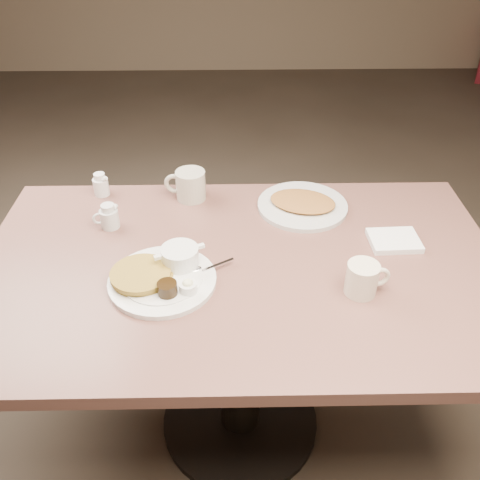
{
  "coord_description": "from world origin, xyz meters",
  "views": [
    {
      "loc": [
        -0.02,
        -1.14,
        1.67
      ],
      "look_at": [
        0.0,
        0.02,
        0.82
      ],
      "focal_mm": 38.71,
      "sensor_mm": 36.0,
      "label": 1
    }
  ],
  "objects_px": {
    "coffee_mug_near": "(363,278)",
    "coffee_mug_far": "(190,185)",
    "creamer_left": "(109,217)",
    "main_plate": "(163,274)",
    "diner_table": "(240,307)",
    "creamer_right": "(101,185)",
    "hash_plate": "(303,204)"
  },
  "relations": [
    {
      "from": "main_plate",
      "to": "coffee_mug_near",
      "type": "distance_m",
      "value": 0.53
    },
    {
      "from": "main_plate",
      "to": "creamer_right",
      "type": "height_order",
      "value": "creamer_right"
    },
    {
      "from": "coffee_mug_near",
      "to": "coffee_mug_far",
      "type": "xyz_separation_m",
      "value": [
        -0.48,
        0.48,
        0.0
      ]
    },
    {
      "from": "coffee_mug_near",
      "to": "coffee_mug_far",
      "type": "height_order",
      "value": "coffee_mug_far"
    },
    {
      "from": "creamer_left",
      "to": "diner_table",
      "type": "bearing_deg",
      "value": -25.73
    },
    {
      "from": "main_plate",
      "to": "coffee_mug_far",
      "type": "bearing_deg",
      "value": 83.56
    },
    {
      "from": "main_plate",
      "to": "creamer_right",
      "type": "xyz_separation_m",
      "value": [
        -0.26,
        0.46,
        0.01
      ]
    },
    {
      "from": "creamer_right",
      "to": "hash_plate",
      "type": "relative_size",
      "value": 0.21
    },
    {
      "from": "coffee_mug_near",
      "to": "creamer_right",
      "type": "height_order",
      "value": "coffee_mug_near"
    },
    {
      "from": "coffee_mug_far",
      "to": "creamer_left",
      "type": "xyz_separation_m",
      "value": [
        -0.24,
        -0.17,
        -0.01
      ]
    },
    {
      "from": "creamer_left",
      "to": "creamer_right",
      "type": "xyz_separation_m",
      "value": [
        -0.06,
        0.2,
        0.0
      ]
    },
    {
      "from": "coffee_mug_near",
      "to": "diner_table",
      "type": "bearing_deg",
      "value": 158.9
    },
    {
      "from": "coffee_mug_far",
      "to": "creamer_left",
      "type": "height_order",
      "value": "coffee_mug_far"
    },
    {
      "from": "diner_table",
      "to": "hash_plate",
      "type": "distance_m",
      "value": 0.4
    },
    {
      "from": "coffee_mug_near",
      "to": "creamer_left",
      "type": "height_order",
      "value": "coffee_mug_near"
    },
    {
      "from": "main_plate",
      "to": "creamer_left",
      "type": "height_order",
      "value": "creamer_left"
    },
    {
      "from": "diner_table",
      "to": "creamer_left",
      "type": "xyz_separation_m",
      "value": [
        -0.4,
        0.19,
        0.21
      ]
    },
    {
      "from": "diner_table",
      "to": "creamer_right",
      "type": "height_order",
      "value": "creamer_right"
    },
    {
      "from": "main_plate",
      "to": "coffee_mug_near",
      "type": "xyz_separation_m",
      "value": [
        0.53,
        -0.06,
        0.02
      ]
    },
    {
      "from": "main_plate",
      "to": "hash_plate",
      "type": "distance_m",
      "value": 0.55
    },
    {
      "from": "diner_table",
      "to": "coffee_mug_far",
      "type": "height_order",
      "value": "coffee_mug_far"
    },
    {
      "from": "main_plate",
      "to": "creamer_left",
      "type": "relative_size",
      "value": 4.58
    },
    {
      "from": "main_plate",
      "to": "coffee_mug_near",
      "type": "relative_size",
      "value": 3.1
    },
    {
      "from": "coffee_mug_near",
      "to": "creamer_left",
      "type": "xyz_separation_m",
      "value": [
        -0.72,
        0.32,
        -0.01
      ]
    },
    {
      "from": "coffee_mug_near",
      "to": "hash_plate",
      "type": "relative_size",
      "value": 0.34
    },
    {
      "from": "coffee_mug_near",
      "to": "coffee_mug_far",
      "type": "bearing_deg",
      "value": 134.81
    },
    {
      "from": "hash_plate",
      "to": "creamer_left",
      "type": "bearing_deg",
      "value": -170.91
    },
    {
      "from": "coffee_mug_far",
      "to": "coffee_mug_near",
      "type": "bearing_deg",
      "value": -45.19
    },
    {
      "from": "diner_table",
      "to": "coffee_mug_near",
      "type": "xyz_separation_m",
      "value": [
        0.32,
        -0.12,
        0.22
      ]
    },
    {
      "from": "diner_table",
      "to": "hash_plate",
      "type": "relative_size",
      "value": 4.03
    },
    {
      "from": "diner_table",
      "to": "creamer_left",
      "type": "distance_m",
      "value": 0.49
    },
    {
      "from": "creamer_left",
      "to": "coffee_mug_far",
      "type": "bearing_deg",
      "value": 34.84
    }
  ]
}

